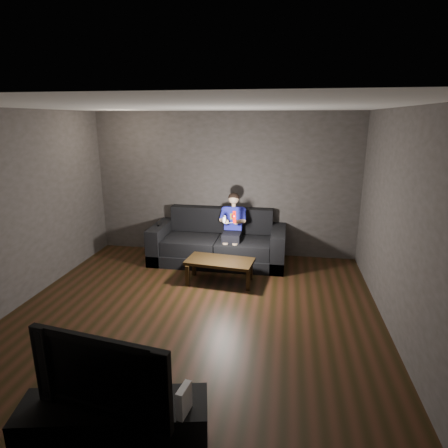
% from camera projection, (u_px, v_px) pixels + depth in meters
% --- Properties ---
extents(floor, '(5.00, 5.00, 0.00)m').
position_uv_depth(floor, '(194.00, 314.00, 5.08)').
color(floor, black).
rests_on(floor, ground).
extents(back_wall, '(5.00, 0.04, 2.70)m').
position_uv_depth(back_wall, '(224.00, 185.00, 7.09)').
color(back_wall, '#35322F').
rests_on(back_wall, ground).
extents(front_wall, '(5.00, 0.04, 2.70)m').
position_uv_depth(front_wall, '(94.00, 319.00, 2.34)').
color(front_wall, '#35322F').
rests_on(front_wall, ground).
extents(left_wall, '(0.04, 5.00, 2.70)m').
position_uv_depth(left_wall, '(14.00, 211.00, 5.11)').
color(left_wall, '#35322F').
rests_on(left_wall, ground).
extents(right_wall, '(0.04, 5.00, 2.70)m').
position_uv_depth(right_wall, '(402.00, 227.00, 4.32)').
color(right_wall, '#35322F').
rests_on(right_wall, ground).
extents(ceiling, '(5.00, 5.00, 0.02)m').
position_uv_depth(ceiling, '(189.00, 106.00, 4.35)').
color(ceiling, silver).
rests_on(ceiling, back_wall).
extents(sofa, '(2.43, 1.05, 0.94)m').
position_uv_depth(sofa, '(218.00, 245.00, 6.92)').
color(sofa, black).
rests_on(sofa, floor).
extents(child, '(0.47, 0.58, 1.16)m').
position_uv_depth(child, '(233.00, 222.00, 6.68)').
color(child, black).
rests_on(child, sofa).
extents(wii_remote_red, '(0.07, 0.08, 0.20)m').
position_uv_depth(wii_remote_red, '(234.00, 217.00, 6.18)').
color(wii_remote_red, '#EC0A02').
rests_on(wii_remote_red, child).
extents(nunchuk_white, '(0.07, 0.09, 0.14)m').
position_uv_depth(nunchuk_white, '(224.00, 219.00, 6.22)').
color(nunchuk_white, silver).
rests_on(nunchuk_white, child).
extents(wii_remote_black, '(0.05, 0.16, 0.03)m').
position_uv_depth(wii_remote_black, '(159.00, 224.00, 6.90)').
color(wii_remote_black, black).
rests_on(wii_remote_black, sofa).
extents(coffee_table, '(1.11, 0.65, 0.39)m').
position_uv_depth(coffee_table, '(220.00, 263.00, 5.98)').
color(coffee_table, black).
rests_on(coffee_table, floor).
extents(media_console, '(1.46, 0.69, 0.50)m').
position_uv_depth(media_console, '(115.00, 431.00, 2.87)').
color(media_console, black).
rests_on(media_console, floor).
extents(tv, '(1.11, 0.31, 0.63)m').
position_uv_depth(tv, '(109.00, 368.00, 2.71)').
color(tv, black).
rests_on(tv, media_console).
extents(wii_console, '(0.08, 0.18, 0.22)m').
position_uv_depth(wii_console, '(184.00, 400.00, 2.68)').
color(wii_console, silver).
rests_on(wii_console, media_console).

